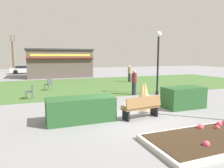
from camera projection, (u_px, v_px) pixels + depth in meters
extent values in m
plane|color=gray|center=(135.00, 118.00, 8.79)|extent=(80.00, 80.00, 0.00)
cube|color=#446B33|center=(80.00, 85.00, 18.60)|extent=(36.00, 12.00, 0.01)
cube|color=beige|center=(208.00, 140.00, 6.26)|extent=(3.83, 2.07, 0.14)
cube|color=#382819|center=(208.00, 138.00, 6.26)|extent=(3.59, 1.83, 0.04)
sphere|color=#E54C6B|center=(219.00, 124.00, 7.35)|extent=(0.20, 0.20, 0.20)
sphere|color=#E54C6B|center=(200.00, 127.00, 7.03)|extent=(0.22, 0.22, 0.22)
sphere|color=#E54C6B|center=(217.00, 128.00, 7.01)|extent=(0.16, 0.16, 0.16)
sphere|color=#E54C6B|center=(206.00, 144.00, 5.68)|extent=(0.20, 0.20, 0.20)
cube|color=olive|center=(141.00, 108.00, 8.70)|extent=(1.75, 0.69, 0.06)
cube|color=olive|center=(144.00, 102.00, 8.47)|extent=(1.70, 0.34, 0.44)
cube|color=black|center=(126.00, 115.00, 8.39)|extent=(0.13, 0.45, 0.45)
cube|color=black|center=(154.00, 111.00, 9.07)|extent=(0.13, 0.45, 0.45)
cube|color=olive|center=(124.00, 107.00, 8.31)|extent=(0.11, 0.44, 0.06)
cube|color=olive|center=(156.00, 103.00, 9.07)|extent=(0.11, 0.44, 0.06)
cube|color=#28562B|center=(81.00, 109.00, 8.27)|extent=(2.67, 1.10, 0.97)
cube|color=#28562B|center=(183.00, 97.00, 10.45)|extent=(2.03, 1.10, 1.06)
cone|color=tan|center=(142.00, 96.00, 10.11)|extent=(0.58, 0.58, 1.37)
cone|color=tan|center=(145.00, 96.00, 10.13)|extent=(0.77, 0.77, 1.37)
cone|color=tan|center=(143.00, 97.00, 10.20)|extent=(0.77, 0.77, 1.17)
cylinder|color=black|center=(157.00, 93.00, 14.18)|extent=(0.22, 0.22, 0.20)
cylinder|color=black|center=(158.00, 66.00, 13.94)|extent=(0.12, 0.12, 3.90)
sphere|color=white|center=(159.00, 34.00, 13.67)|extent=(0.36, 0.36, 0.36)
cylinder|color=#2D4233|center=(55.00, 113.00, 7.99)|extent=(0.52, 0.52, 0.86)
cube|color=#594C47|center=(59.00, 64.00, 26.73)|extent=(7.71, 4.87, 3.36)
cube|color=#333338|center=(59.00, 50.00, 26.50)|extent=(8.01, 5.17, 0.16)
cube|color=maroon|center=(62.00, 58.00, 24.22)|extent=(7.81, 0.36, 0.08)
cube|color=#D8CC4C|center=(61.00, 55.00, 24.32)|extent=(6.94, 0.04, 0.28)
cube|color=#4C5156|center=(29.00, 92.00, 12.63)|extent=(0.51, 0.51, 0.04)
cube|color=#4C5156|center=(32.00, 88.00, 12.64)|extent=(0.11, 0.44, 0.44)
cylinder|color=#4C5156|center=(26.00, 95.00, 12.81)|extent=(0.03, 0.03, 0.45)
cylinder|color=#4C5156|center=(25.00, 96.00, 12.44)|extent=(0.03, 0.03, 0.45)
cylinder|color=#4C5156|center=(33.00, 95.00, 12.88)|extent=(0.03, 0.03, 0.45)
cylinder|color=#4C5156|center=(32.00, 96.00, 12.51)|extent=(0.03, 0.03, 0.45)
cube|color=#4C5156|center=(48.00, 84.00, 15.92)|extent=(0.61, 0.61, 0.04)
cube|color=#4C5156|center=(50.00, 82.00, 15.78)|extent=(0.38, 0.29, 0.44)
cylinder|color=#4C5156|center=(49.00, 87.00, 16.21)|extent=(0.03, 0.03, 0.45)
cylinder|color=#4C5156|center=(45.00, 87.00, 15.90)|extent=(0.03, 0.03, 0.45)
cylinder|color=#4C5156|center=(52.00, 87.00, 16.00)|extent=(0.03, 0.03, 0.45)
cylinder|color=#4C5156|center=(48.00, 88.00, 15.69)|extent=(0.03, 0.03, 0.45)
cylinder|color=#23232D|center=(129.00, 78.00, 21.33)|extent=(0.28, 0.28, 0.85)
cylinder|color=gray|center=(130.00, 71.00, 21.23)|extent=(0.34, 0.34, 0.62)
sphere|color=beige|center=(130.00, 66.00, 21.18)|extent=(0.22, 0.22, 0.22)
cylinder|color=#23232D|center=(134.00, 89.00, 14.03)|extent=(0.28, 0.28, 0.85)
cylinder|color=maroon|center=(134.00, 78.00, 13.93)|extent=(0.34, 0.34, 0.62)
sphere|color=tan|center=(134.00, 72.00, 13.87)|extent=(0.22, 0.22, 0.22)
cube|color=silver|center=(25.00, 70.00, 31.71)|extent=(4.25, 1.92, 0.60)
cube|color=black|center=(24.00, 67.00, 31.59)|extent=(2.36, 1.65, 0.44)
cylinder|color=black|center=(34.00, 71.00, 33.08)|extent=(0.65, 0.24, 0.64)
cylinder|color=black|center=(34.00, 72.00, 31.40)|extent=(0.65, 0.24, 0.64)
cylinder|color=black|center=(16.00, 71.00, 32.08)|extent=(0.65, 0.24, 0.64)
cylinder|color=black|center=(16.00, 72.00, 30.40)|extent=(0.65, 0.24, 0.64)
cube|color=#2D6638|center=(59.00, 69.00, 33.54)|extent=(4.25, 1.92, 0.60)
cube|color=black|center=(58.00, 67.00, 33.43)|extent=(2.35, 1.65, 0.44)
cylinder|color=black|center=(67.00, 70.00, 34.86)|extent=(0.65, 0.24, 0.64)
cylinder|color=black|center=(68.00, 71.00, 33.14)|extent=(0.65, 0.24, 0.64)
cylinder|color=black|center=(51.00, 71.00, 34.00)|extent=(0.65, 0.24, 0.64)
cylinder|color=black|center=(51.00, 71.00, 32.28)|extent=(0.65, 0.24, 0.64)
cylinder|color=brown|center=(13.00, 57.00, 35.78)|extent=(0.28, 0.28, 5.19)
cylinder|color=brown|center=(14.00, 38.00, 35.59)|extent=(0.25, 0.58, 1.12)
cylinder|color=brown|center=(11.00, 38.00, 35.59)|extent=(0.54, 0.36, 1.12)
cylinder|color=brown|center=(11.00, 38.00, 35.03)|extent=(0.54, 0.35, 1.12)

